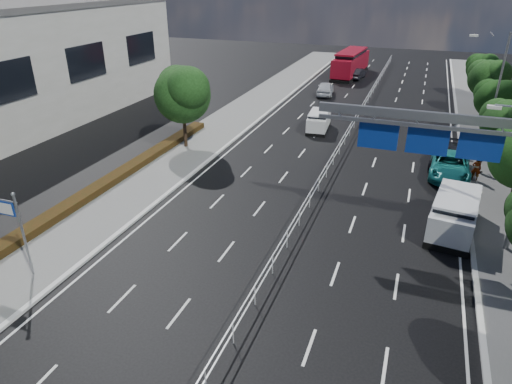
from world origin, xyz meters
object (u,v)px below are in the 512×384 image
(overhead_gantry, at_px, (444,138))
(near_car_dark, at_px, (357,73))
(parked_car_dark, at_px, (447,157))
(near_car_silver, at_px, (325,88))
(parked_car_teal, at_px, (450,165))
(pedestrian_a, at_px, (476,169))
(silver_minivan, at_px, (455,213))
(red_bus, at_px, (351,63))
(toilet_sign, at_px, (12,219))
(white_minivan, at_px, (319,121))
(pedestrian_b, at_px, (479,160))

(overhead_gantry, distance_m, near_car_dark, 41.36)
(parked_car_dark, bearing_deg, near_car_silver, 131.49)
(parked_car_teal, xyz_separation_m, pedestrian_a, (1.61, -0.52, 0.17))
(overhead_gantry, xyz_separation_m, silver_minivan, (1.29, 1.14, -4.54))
(near_car_silver, bearing_deg, silver_minivan, 107.95)
(overhead_gantry, distance_m, pedestrian_a, 10.24)
(red_bus, bearing_deg, parked_car_teal, -64.85)
(pedestrian_a, bearing_deg, toilet_sign, 45.07)
(red_bus, bearing_deg, white_minivan, -82.41)
(parked_car_teal, relative_size, pedestrian_a, 3.48)
(silver_minivan, height_order, parked_car_dark, silver_minivan)
(parked_car_teal, height_order, pedestrian_a, pedestrian_a)
(near_car_dark, distance_m, pedestrian_a, 33.70)
(parked_car_teal, distance_m, pedestrian_a, 1.70)
(white_minivan, height_order, parked_car_dark, white_minivan)
(silver_minivan, bearing_deg, toilet_sign, -141.59)
(silver_minivan, distance_m, parked_car_dark, 9.88)
(pedestrian_a, bearing_deg, parked_car_dark, -49.56)
(near_car_dark, bearing_deg, silver_minivan, 112.72)
(silver_minivan, bearing_deg, near_car_dark, 113.98)
(near_car_silver, xyz_separation_m, pedestrian_b, (15.11, -18.98, 0.17))
(parked_car_teal, relative_size, parked_car_dark, 1.12)
(red_bus, relative_size, parked_car_teal, 2.01)
(parked_car_dark, bearing_deg, near_car_dark, 117.02)
(overhead_gantry, relative_size, near_car_dark, 2.39)
(pedestrian_a, bearing_deg, parked_car_teal, -15.23)
(parked_car_dark, bearing_deg, overhead_gantry, -89.16)
(parked_car_teal, relative_size, pedestrian_b, 3.58)
(overhead_gantry, distance_m, silver_minivan, 4.86)
(red_bus, height_order, near_car_silver, red_bus)
(parked_car_teal, bearing_deg, pedestrian_a, -16.33)
(near_car_silver, relative_size, pedestrian_b, 2.82)
(near_car_silver, xyz_separation_m, near_car_dark, (2.07, 10.45, -0.06))
(near_car_dark, relative_size, pedestrian_b, 2.69)
(near_car_silver, relative_size, near_car_dark, 1.05)
(pedestrian_a, bearing_deg, red_bus, -64.32)
(near_car_dark, xyz_separation_m, pedestrian_b, (13.04, -29.42, 0.23))
(overhead_gantry, height_order, parked_car_teal, overhead_gantry)
(red_bus, height_order, pedestrian_b, red_bus)
(pedestrian_a, bearing_deg, overhead_gantry, 74.48)
(pedestrian_a, bearing_deg, pedestrian_b, -96.91)
(overhead_gantry, height_order, pedestrian_b, overhead_gantry)
(red_bus, bearing_deg, near_car_silver, -89.48)
(near_car_silver, xyz_separation_m, pedestrian_a, (14.80, -20.75, 0.19))
(white_minivan, distance_m, near_car_dark, 23.74)
(white_minivan, distance_m, pedestrian_a, 14.58)
(parked_car_teal, distance_m, parked_car_dark, 1.83)
(white_minivan, height_order, parked_car_teal, white_minivan)
(white_minivan, distance_m, parked_car_teal, 12.93)
(silver_minivan, bearing_deg, parked_car_teal, 98.21)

